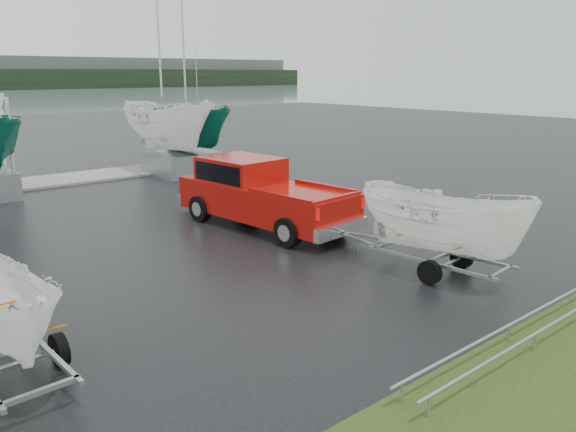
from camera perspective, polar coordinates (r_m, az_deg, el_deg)
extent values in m
plane|color=black|center=(15.92, -17.49, -4.62)|extent=(120.00, 120.00, 0.00)
cube|color=#9E0D08|center=(18.57, -2.39, 1.59)|extent=(2.85, 6.66, 1.06)
cube|color=#9E0D08|center=(19.26, -4.80, 4.56)|extent=(2.30, 2.76, 0.95)
cube|color=black|center=(19.26, -4.81, 4.72)|extent=(2.31, 2.48, 0.61)
cube|color=silver|center=(16.47, 5.49, -1.34)|extent=(2.27, 0.42, 0.39)
cylinder|color=black|center=(19.61, -8.89, 0.77)|extent=(0.42, 0.92, 0.89)
cylinder|color=black|center=(20.90, -4.23, 1.75)|extent=(0.42, 0.92, 0.89)
cylinder|color=black|center=(16.49, -0.02, -1.66)|extent=(0.42, 0.92, 0.89)
cylinder|color=black|center=(18.01, 4.73, -0.32)|extent=(0.42, 0.92, 0.89)
cube|color=#92949A|center=(14.33, 14.04, -4.59)|extent=(0.43, 3.59, 0.08)
cube|color=#92949A|center=(15.25, 16.17, -3.58)|extent=(0.43, 3.59, 0.08)
cylinder|color=#92949A|center=(14.75, 15.78, -4.78)|extent=(1.60, 0.23, 0.08)
cylinder|color=black|center=(14.08, 14.18, -5.58)|extent=(0.24, 0.61, 0.60)
cylinder|color=black|center=(15.42, 17.23, -4.04)|extent=(0.24, 0.61, 0.60)
imported|color=white|center=(14.23, 15.77, 5.19)|extent=(1.95, 1.99, 4.74)
cube|color=#DD5B07|center=(15.02, 12.63, -1.44)|extent=(1.55, 0.19, 0.03)
cube|color=#DD5B07|center=(14.28, 18.06, -2.63)|extent=(1.55, 0.19, 0.03)
cube|color=#92949A|center=(10.89, -23.93, -11.66)|extent=(0.24, 3.60, 0.08)
cylinder|color=#92949A|center=(10.65, -26.34, -13.44)|extent=(1.60, 0.15, 0.08)
cylinder|color=black|center=(10.85, -22.22, -12.46)|extent=(0.21, 0.61, 0.60)
cube|color=#DD5B07|center=(9.82, -25.77, -11.19)|extent=(1.55, 0.11, 0.03)
cylinder|color=silver|center=(27.19, -26.35, 6.56)|extent=(0.16, 0.58, 3.99)
cylinder|color=silver|center=(28.73, -27.14, 6.82)|extent=(0.16, 0.58, 3.99)
cube|color=#92949A|center=(28.72, -11.87, 5.16)|extent=(1.60, 3.20, 1.10)
imported|color=white|center=(28.37, -12.30, 13.31)|extent=(2.65, 2.72, 7.06)
cylinder|color=#B2B2B7|center=(28.91, -13.09, 18.65)|extent=(0.10, 0.10, 7.00)
cube|color=#92949A|center=(29.69, -9.59, 5.56)|extent=(1.60, 3.20, 1.10)
imported|color=#0D6150|center=(29.37, -9.90, 12.60)|extent=(2.33, 2.39, 6.19)
cylinder|color=#B2B2B7|center=(29.86, -10.64, 17.98)|extent=(0.10, 0.10, 7.00)
cylinder|color=#92949A|center=(11.46, 23.86, -10.89)|extent=(7.00, 0.06, 0.06)
cylinder|color=#92949A|center=(11.65, 21.64, -10.23)|extent=(7.00, 0.06, 0.06)
imported|color=white|center=(69.05, -9.13, 10.05)|extent=(2.51, 2.57, 6.25)
cylinder|color=#B2B2B7|center=(68.88, -9.26, 13.37)|extent=(0.08, 0.08, 8.00)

